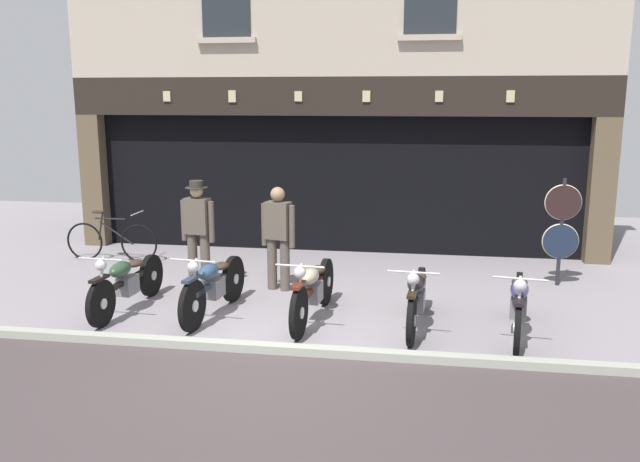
# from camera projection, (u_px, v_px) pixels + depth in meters

# --- Properties ---
(ground) EXTENTS (22.06, 22.00, 0.18)m
(ground) POSITION_uv_depth(u_px,v_px,m) (250.00, 395.00, 6.70)
(ground) COLOR gray
(shop_facade) EXTENTS (10.36, 4.42, 6.18)m
(shop_facade) POSITION_uv_depth(u_px,v_px,m) (345.00, 156.00, 14.10)
(shop_facade) COLOR black
(shop_facade) RESTS_ON ground
(motorcycle_left) EXTENTS (0.62, 2.03, 0.92)m
(motorcycle_left) POSITION_uv_depth(u_px,v_px,m) (127.00, 282.00, 9.15)
(motorcycle_left) COLOR black
(motorcycle_left) RESTS_ON ground
(motorcycle_center_left) EXTENTS (0.62, 1.98, 0.93)m
(motorcycle_center_left) POSITION_uv_depth(u_px,v_px,m) (213.00, 285.00, 8.94)
(motorcycle_center_left) COLOR black
(motorcycle_center_left) RESTS_ON ground
(motorcycle_center) EXTENTS (0.62, 2.10, 0.93)m
(motorcycle_center) POSITION_uv_depth(u_px,v_px,m) (313.00, 289.00, 8.75)
(motorcycle_center) COLOR black
(motorcycle_center) RESTS_ON ground
(motorcycle_center_right) EXTENTS (0.62, 1.93, 0.91)m
(motorcycle_center_right) POSITION_uv_depth(u_px,v_px,m) (417.00, 297.00, 8.47)
(motorcycle_center_right) COLOR black
(motorcycle_center_right) RESTS_ON ground
(motorcycle_right) EXTENTS (0.62, 1.98, 0.90)m
(motorcycle_right) POSITION_uv_depth(u_px,v_px,m) (518.00, 303.00, 8.23)
(motorcycle_right) COLOR black
(motorcycle_right) RESTS_ON ground
(salesman_left) EXTENTS (0.55, 0.34, 1.69)m
(salesman_left) POSITION_uv_depth(u_px,v_px,m) (198.00, 229.00, 10.16)
(salesman_left) COLOR brown
(salesman_left) RESTS_ON ground
(shopkeeper_center) EXTENTS (0.55, 0.30, 1.61)m
(shopkeeper_center) POSITION_uv_depth(u_px,v_px,m) (278.00, 234.00, 10.06)
(shopkeeper_center) COLOR brown
(shopkeeper_center) RESTS_ON ground
(tyre_sign_pole) EXTENTS (0.56, 0.06, 1.71)m
(tyre_sign_pole) POSITION_uv_depth(u_px,v_px,m) (562.00, 223.00, 10.26)
(tyre_sign_pole) COLOR #232328
(tyre_sign_pole) RESTS_ON ground
(advert_board_near) EXTENTS (0.72, 0.03, 1.01)m
(advert_board_near) POSITION_uv_depth(u_px,v_px,m) (253.00, 160.00, 12.77)
(advert_board_near) COLOR silver
(leaning_bicycle) EXTENTS (1.76, 0.50, 0.94)m
(leaning_bicycle) POSITION_uv_depth(u_px,v_px,m) (111.00, 240.00, 12.00)
(leaning_bicycle) COLOR black
(leaning_bicycle) RESTS_ON ground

